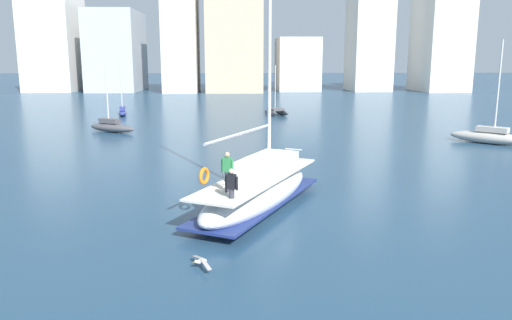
{
  "coord_description": "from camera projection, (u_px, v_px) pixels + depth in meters",
  "views": [
    {
      "loc": [
        -1.56,
        -23.12,
        6.57
      ],
      "look_at": [
        -0.42,
        0.29,
        1.8
      ],
      "focal_mm": 35.31,
      "sensor_mm": 36.0,
      "label": 1
    }
  ],
  "objects": [
    {
      "name": "moored_sloop_far",
      "position": [
        123.0,
        111.0,
        58.24
      ],
      "size": [
        1.54,
        3.92,
        6.57
      ],
      "color": "navy",
      "rests_on": "ground"
    },
    {
      "name": "moored_cutter_left",
      "position": [
        488.0,
        136.0,
        39.16
      ],
      "size": [
        5.15,
        4.92,
        7.91
      ],
      "color": "#B7B2A8",
      "rests_on": "ground"
    },
    {
      "name": "main_sailboat",
      "position": [
        259.0,
        188.0,
        22.2
      ],
      "size": [
        6.54,
        9.63,
        13.6
      ],
      "color": "silver",
      "rests_on": "ground"
    },
    {
      "name": "ground_plane",
      "position": [
        265.0,
        198.0,
        24.01
      ],
      "size": [
        400.0,
        400.0,
        0.0
      ],
      "primitive_type": "plane",
      "color": "navy"
    },
    {
      "name": "moored_sloop_near",
      "position": [
        112.0,
        126.0,
        45.19
      ],
      "size": [
        4.88,
        3.47,
        5.93
      ],
      "color": "#4C4C51",
      "rests_on": "ground"
    },
    {
      "name": "waterfront_buildings",
      "position": [
        235.0,
        40.0,
        99.69
      ],
      "size": [
        85.82,
        19.85,
        26.07
      ],
      "color": "silver",
      "rests_on": "ground"
    },
    {
      "name": "seagull",
      "position": [
        201.0,
        261.0,
        15.93
      ],
      "size": [
        0.7,
        1.22,
        0.18
      ],
      "color": "silver",
      "rests_on": "ground"
    },
    {
      "name": "moored_catamaran",
      "position": [
        276.0,
        111.0,
        58.57
      ],
      "size": [
        2.82,
        4.11,
        5.77
      ],
      "color": "#4C4C51",
      "rests_on": "ground"
    }
  ]
}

